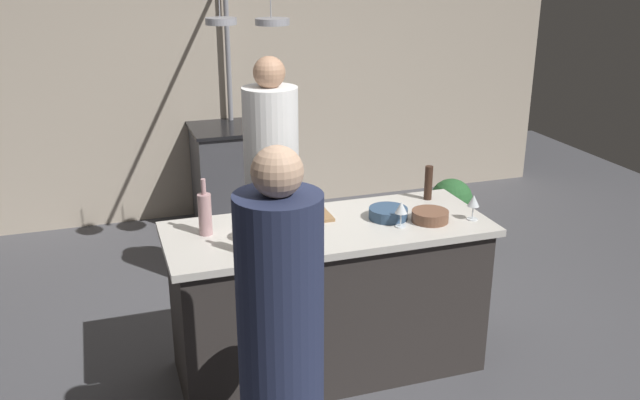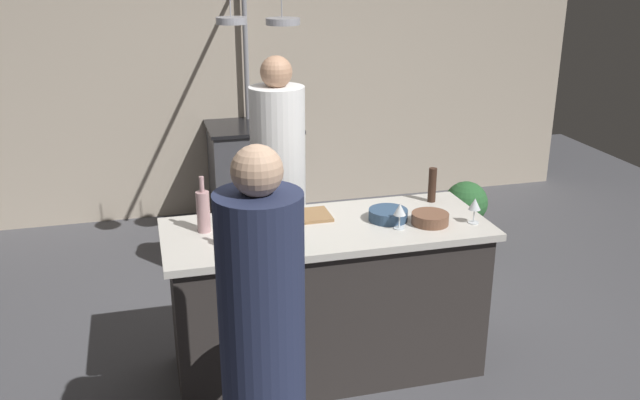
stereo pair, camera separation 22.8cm
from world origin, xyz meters
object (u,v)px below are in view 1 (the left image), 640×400
object	(u,v)px
stove_range	(239,175)
mixing_bowl_ceramic	(250,232)
wine_glass_near_right_guest	(474,202)
pepper_mill	(428,183)
wine_bottle_amber	(247,231)
mixing_bowl_blue	(388,213)
wine_bottle_rose	(205,213)
bar_stool_left	(270,387)
wine_bottle_red	(301,224)
wine_glass_by_chef	(280,228)
mixing_bowl_wooden	(430,216)
cutting_board	(302,217)
chef	(272,194)
guest_left	(281,356)
wine_glass_near_left_guest	(401,209)
potted_plant	(451,204)

from	to	relation	value
stove_range	mixing_bowl_ceramic	bearing A→B (deg)	-100.23
wine_glass_near_right_guest	pepper_mill	bearing A→B (deg)	102.58
wine_bottle_amber	mixing_bowl_blue	size ratio (longest dim) A/B	1.41
wine_bottle_amber	wine_glass_near_right_guest	distance (m)	1.31
wine_bottle_rose	mixing_bowl_blue	xyz separation A→B (m)	(1.02, -0.09, -0.09)
bar_stool_left	wine_bottle_red	bearing A→B (deg)	54.40
wine_glass_by_chef	mixing_bowl_wooden	xyz separation A→B (m)	(0.89, 0.08, -0.07)
cutting_board	stove_range	bearing A→B (deg)	87.41
wine_bottle_red	mixing_bowl_blue	bearing A→B (deg)	21.88
wine_bottle_rose	wine_glass_by_chef	xyz separation A→B (m)	(0.33, -0.29, -0.01)
chef	wine_bottle_red	bearing A→B (deg)	-97.06
guest_left	wine_glass_by_chef	world-z (taller)	guest_left
wine_glass_by_chef	mixing_bowl_ceramic	world-z (taller)	wine_glass_by_chef
mixing_bowl_ceramic	guest_left	bearing A→B (deg)	-95.46
wine_bottle_amber	wine_glass_by_chef	bearing A→B (deg)	8.16
wine_glass_near_left_guest	wine_glass_by_chef	distance (m)	0.70
bar_stool_left	wine_bottle_amber	distance (m)	0.76
stove_range	mixing_bowl_wooden	distance (m)	2.67
wine_glass_near_left_guest	chef	bearing A→B (deg)	113.91
bar_stool_left	mixing_bowl_ceramic	bearing A→B (deg)	84.54
cutting_board	wine_glass_by_chef	distance (m)	0.43
chef	bar_stool_left	world-z (taller)	chef
stove_range	wine_bottle_rose	bearing A→B (deg)	-105.67
guest_left	wine_bottle_amber	bearing A→B (deg)	87.31
mixing_bowl_wooden	bar_stool_left	bearing A→B (deg)	-154.59
wine_bottle_rose	mixing_bowl_blue	size ratio (longest dim) A/B	1.42
guest_left	mixing_bowl_ceramic	world-z (taller)	guest_left
cutting_board	pepper_mill	bearing A→B (deg)	4.32
mixing_bowl_ceramic	stove_range	bearing A→B (deg)	79.77
wine_bottle_rose	wine_bottle_red	bearing A→B (deg)	-37.39
mixing_bowl_blue	wine_glass_by_chef	bearing A→B (deg)	-164.16
potted_plant	wine_bottle_amber	size ratio (longest dim) A/B	1.68
wine_bottle_red	wine_glass_near_right_guest	size ratio (longest dim) A/B	2.26
potted_plant	mixing_bowl_wooden	world-z (taller)	mixing_bowl_wooden
cutting_board	wine_glass_by_chef	world-z (taller)	wine_glass_by_chef
cutting_board	wine_glass_near_right_guest	size ratio (longest dim) A/B	2.19
guest_left	wine_bottle_amber	xyz separation A→B (m)	(0.04, 0.75, 0.25)
potted_plant	mixing_bowl_ceramic	xyz separation A→B (m)	(-2.08, -1.58, 0.64)
cutting_board	wine_glass_near_left_guest	size ratio (longest dim) A/B	2.19
pepper_mill	mixing_bowl_blue	xyz separation A→B (m)	(-0.36, -0.22, -0.07)
wine_glass_near_right_guest	wine_glass_by_chef	world-z (taller)	same
guest_left	wine_glass_near_right_guest	xyz separation A→B (m)	(1.34, 0.81, 0.24)
chef	mixing_bowl_wooden	world-z (taller)	chef
stove_range	mixing_bowl_ceramic	size ratio (longest dim) A/B	6.12
wine_bottle_rose	wine_glass_near_left_guest	xyz separation A→B (m)	(1.03, -0.23, -0.01)
cutting_board	mixing_bowl_blue	bearing A→B (deg)	-18.85
potted_plant	wine_bottle_amber	bearing A→B (deg)	-140.62
wine_bottle_amber	mixing_bowl_wooden	bearing A→B (deg)	5.65
wine_bottle_red	wine_glass_near_right_guest	distance (m)	1.03
pepper_mill	wine_glass_by_chef	world-z (taller)	pepper_mill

